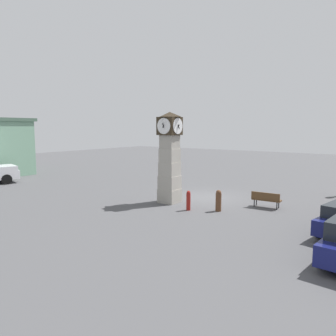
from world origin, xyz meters
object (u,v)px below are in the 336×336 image
object	(u,v)px
bench	(266,199)
pedestrian_crossing_lot	(179,154)
bollard_mid_row	(218,200)
bollard_near_tower	(188,200)
clock_tower	(170,157)

from	to	relation	value
bench	pedestrian_crossing_lot	world-z (taller)	pedestrian_crossing_lot
pedestrian_crossing_lot	bollard_mid_row	bearing A→B (deg)	-141.33
bollard_near_tower	bench	bearing A→B (deg)	-46.91
clock_tower	bench	xyz separation A→B (m)	(2.10, -5.23, -2.28)
clock_tower	bollard_near_tower	size ratio (longest dim) A/B	4.99
clock_tower	bench	bearing A→B (deg)	-68.17
bollard_mid_row	bollard_near_tower	bearing A→B (deg)	119.22
bench	pedestrian_crossing_lot	distance (m)	26.67
bollard_near_tower	pedestrian_crossing_lot	bearing A→B (deg)	35.24
bollard_near_tower	pedestrian_crossing_lot	xyz separation A→B (m)	(21.97, 15.52, 0.36)
bollard_mid_row	pedestrian_crossing_lot	world-z (taller)	pedestrian_crossing_lot
bollard_near_tower	bollard_mid_row	distance (m)	1.64
bollard_mid_row	bench	world-z (taller)	bollard_mid_row
bollard_mid_row	bench	distance (m)	2.91
clock_tower	bollard_near_tower	bearing A→B (deg)	-116.00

